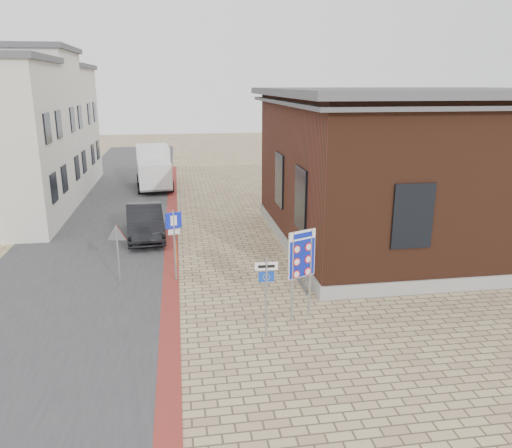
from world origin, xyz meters
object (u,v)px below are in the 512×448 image
object	(u,v)px
bollard	(176,254)
sedan	(145,222)
essen_sign	(266,285)
border_sign	(302,256)
box_truck	(154,167)
parking_sign	(174,233)

from	to	relation	value
bollard	sedan	bearing A→B (deg)	108.58
sedan	bollard	distance (m)	4.40
sedan	essen_sign	distance (m)	11.03
border_sign	box_truck	bearing A→B (deg)	79.58
box_truck	border_sign	world-z (taller)	border_sign
border_sign	essen_sign	distance (m)	1.60
border_sign	bollard	bearing A→B (deg)	101.76
sedan	bollard	size ratio (longest dim) A/B	4.46
sedan	box_truck	distance (m)	11.76
essen_sign	bollard	distance (m)	6.70
border_sign	bollard	size ratio (longest dim) A/B	2.71
sedan	essen_sign	world-z (taller)	essen_sign
box_truck	essen_sign	size ratio (longest dim) A/B	2.32
sedan	box_truck	world-z (taller)	box_truck
bollard	border_sign	bearing A→B (deg)	-54.00
box_truck	essen_sign	xyz separation A→B (m)	(3.95, -22.01, 0.12)
box_truck	parking_sign	distance (m)	17.40
box_truck	border_sign	xyz separation A→B (m)	(5.19, -21.10, 0.58)
border_sign	sedan	bearing A→B (deg)	94.69
parking_sign	bollard	xyz separation A→B (m)	(0.00, 1.44, -1.30)
box_truck	parking_sign	size ratio (longest dim) A/B	2.09
border_sign	essen_sign	size ratio (longest dim) A/B	1.19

